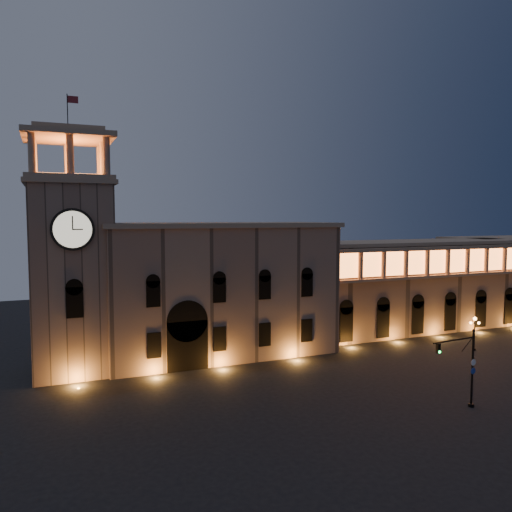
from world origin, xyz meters
The scene contains 7 objects.
ground centered at (0.00, 0.00, 0.00)m, with size 160.00×160.00×0.00m, color black.
government_building centered at (-2.08, 21.93, 8.77)m, with size 30.80×12.80×17.60m.
clock_tower centered at (-20.50, 20.98, 12.50)m, with size 9.80×9.80×32.40m.
colonnade_wing centered at (32.00, 23.92, 7.33)m, with size 40.60×11.50×14.50m.
secondary_building centered at (58.00, 30.00, 7.00)m, with size 20.00×12.00×14.00m, color #795D4D.
traffic_light centered at (13.50, -5.69, 4.00)m, with size 5.55×0.88×7.62m.
street_lamp_near centered at (30.75, 9.75, 2.79)m, with size 1.51×0.79×4.68m.
Camera 1 is at (-22.82, -41.03, 18.29)m, focal length 35.00 mm.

